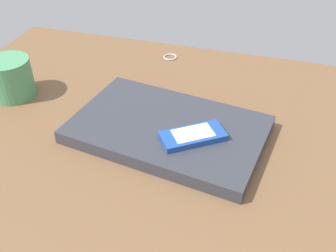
{
  "coord_description": "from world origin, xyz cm",
  "views": [
    {
      "loc": [
        -8.11,
        51.51,
        47.66
      ],
      "look_at": [
        8.26,
        -2.78,
        5.0
      ],
      "focal_mm": 41.74,
      "sensor_mm": 36.0,
      "label": 1
    }
  ],
  "objects_px": {
    "coffee_mug": "(10,78)",
    "key_ring": "(170,57)",
    "cell_phone_on_laptop": "(193,135)",
    "laptop_closed": "(168,129)"
  },
  "relations": [
    {
      "from": "coffee_mug",
      "to": "key_ring",
      "type": "xyz_separation_m",
      "value": [
        -0.27,
        -0.26,
        -0.04
      ]
    },
    {
      "from": "cell_phone_on_laptop",
      "to": "key_ring",
      "type": "relative_size",
      "value": 3.57
    },
    {
      "from": "laptop_closed",
      "to": "cell_phone_on_laptop",
      "type": "relative_size",
      "value": 2.87
    },
    {
      "from": "key_ring",
      "to": "laptop_closed",
      "type": "bearing_deg",
      "value": 105.79
    },
    {
      "from": "laptop_closed",
      "to": "key_ring",
      "type": "bearing_deg",
      "value": -65.78
    },
    {
      "from": "cell_phone_on_laptop",
      "to": "laptop_closed",
      "type": "bearing_deg",
      "value": -25.55
    },
    {
      "from": "key_ring",
      "to": "cell_phone_on_laptop",
      "type": "bearing_deg",
      "value": 113.03
    },
    {
      "from": "laptop_closed",
      "to": "key_ring",
      "type": "distance_m",
      "value": 0.31
    },
    {
      "from": "cell_phone_on_laptop",
      "to": "key_ring",
      "type": "height_order",
      "value": "cell_phone_on_laptop"
    },
    {
      "from": "coffee_mug",
      "to": "key_ring",
      "type": "bearing_deg",
      "value": -135.9
    }
  ]
}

